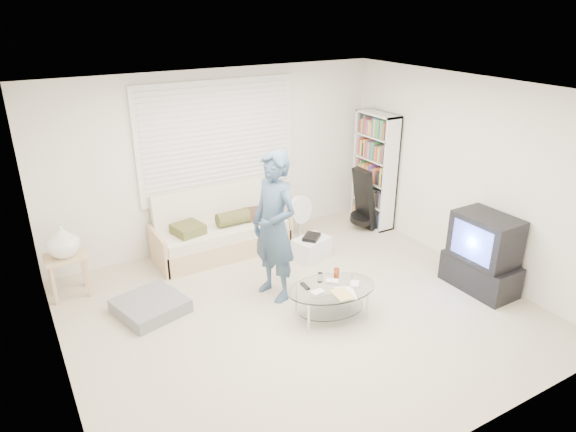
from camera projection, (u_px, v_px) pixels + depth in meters
ground at (300, 311)px, 5.94m from camera, size 5.00×5.00×0.00m
room_shell at (279, 166)px, 5.69m from camera, size 5.02×4.52×2.51m
window_blinds at (218, 139)px, 7.09m from camera, size 2.32×0.08×1.62m
futon_sofa at (221, 232)px, 7.23m from camera, size 1.89×0.76×0.92m
grey_floor_pillow at (151, 306)px, 5.90m from camera, size 0.85×0.85×0.16m
side_table at (63, 244)px, 6.00m from camera, size 0.47×0.38×0.93m
bookshelf at (375, 170)px, 7.95m from camera, size 0.28×0.75×1.79m
guitar_case at (364, 203)px, 7.92m from camera, size 0.35×0.36×0.97m
floor_fan at (300, 214)px, 7.57m from camera, size 0.44×0.29×0.71m
storage_bin at (311, 247)px, 7.13m from camera, size 0.56×0.46×0.34m
tv_unit at (483, 254)px, 6.24m from camera, size 0.51×0.90×0.97m
coffee_table at (332, 293)px, 5.73m from camera, size 1.12×0.83×0.50m
standing_person at (274, 227)px, 5.93m from camera, size 0.56×0.74×1.81m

